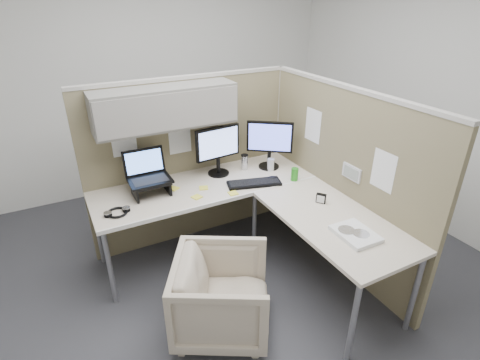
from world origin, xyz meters
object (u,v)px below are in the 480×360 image
desk (249,202)px  office_chair (222,292)px  keyboard (254,183)px  monitor_left (218,147)px

desk → office_chair: 0.80m
office_chair → keyboard: bearing=-13.6°
desk → monitor_left: monitor_left is taller
office_chair → monitor_left: monitor_left is taller
monitor_left → office_chair: bearing=-119.7°
desk → office_chair: (-0.51, -0.51, -0.35)m
office_chair → monitor_left: (0.47, 1.06, 0.66)m
desk → keyboard: 0.26m
desk → keyboard: size_ratio=4.17×
office_chair → monitor_left: 1.34m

